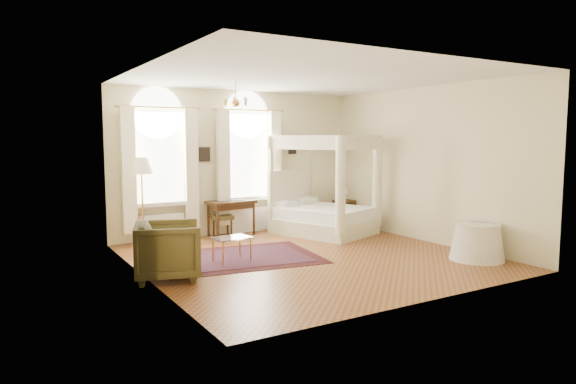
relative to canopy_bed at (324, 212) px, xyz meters
name	(u,v)px	position (x,y,z in m)	size (l,w,h in m)	color
ground	(309,257)	(-1.62, -1.82, -0.52)	(6.00, 6.00, 0.00)	brown
room_walls	(309,151)	(-1.62, -1.82, 1.46)	(6.00, 6.00, 6.00)	beige
window_left	(160,172)	(-3.52, 1.05, 0.97)	(1.62, 0.27, 3.29)	silver
window_right	(249,169)	(-1.42, 1.05, 0.97)	(1.62, 0.27, 3.29)	silver
chandelier	(236,102)	(-2.52, -0.62, 2.39)	(0.51, 0.45, 0.50)	#B8863D
wall_pictures	(242,152)	(-1.53, 1.15, 1.37)	(2.54, 0.03, 0.39)	black
canopy_bed	(324,212)	(0.00, 0.00, 0.00)	(2.30, 2.53, 2.27)	beige
nightstand	(344,213)	(1.08, 0.66, -0.19)	(0.45, 0.41, 0.65)	#38200F
nightstand_lamp	(342,191)	(1.03, 0.68, 0.37)	(0.25, 0.25, 0.37)	#B8863D
writing_desk	(231,206)	(-1.95, 0.88, 0.17)	(1.13, 0.67, 0.80)	#38200F
laptop	(236,200)	(-1.84, 0.85, 0.30)	(0.35, 0.23, 0.03)	black
stool	(222,219)	(-2.20, 0.83, -0.10)	(0.49, 0.49, 0.50)	#423A1C
armchair	(168,250)	(-4.32, -1.92, -0.06)	(0.97, 1.00, 0.91)	#483F1F
coffee_table	(232,240)	(-2.98, -1.39, -0.12)	(0.70, 0.52, 0.45)	silver
floor_lamp	(141,170)	(-3.95, 0.88, 1.04)	(0.47, 0.47, 1.82)	#B8863D
oriental_rug	(239,258)	(-2.76, -1.20, -0.51)	(3.17, 2.48, 0.01)	#3A0E0F
side_table	(477,242)	(0.92, -3.55, -0.19)	(0.98, 0.98, 0.67)	white
book	(479,222)	(1.03, -3.49, 0.16)	(0.20, 0.27, 0.03)	black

